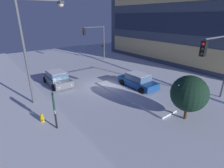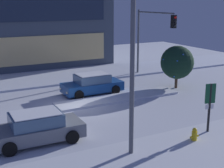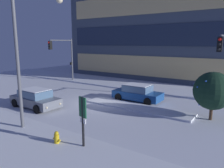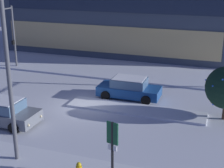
{
  "view_description": "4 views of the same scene",
  "coord_description": "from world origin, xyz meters",
  "px_view_note": "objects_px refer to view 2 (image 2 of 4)",
  "views": [
    {
      "loc": [
        14.36,
        -9.93,
        7.1
      ],
      "look_at": [
        2.61,
        -0.99,
        1.31
      ],
      "focal_mm": 27.97,
      "sensor_mm": 36.0,
      "label": 1
    },
    {
      "loc": [
        -7.24,
        -18.44,
        6.62
      ],
      "look_at": [
        2.45,
        -0.16,
        1.35
      ],
      "focal_mm": 52.34,
      "sensor_mm": 36.0,
      "label": 2
    },
    {
      "loc": [
        11.31,
        -14.51,
        5.24
      ],
      "look_at": [
        2.22,
        -1.27,
        2.16
      ],
      "focal_mm": 35.1,
      "sensor_mm": 36.0,
      "label": 3
    },
    {
      "loc": [
        8.62,
        -19.08,
        8.69
      ],
      "look_at": [
        2.13,
        -0.5,
        2.03
      ],
      "focal_mm": 54.49,
      "sensor_mm": 36.0,
      "label": 4
    }
  ],
  "objects_px": {
    "traffic_light_corner_far_right": "(152,31)",
    "street_lamp_arched": "(123,30)",
    "decorated_tree_median": "(177,62)",
    "fire_hydrant": "(194,136)",
    "parking_info_sign": "(210,102)",
    "car_far": "(92,84)",
    "car_near": "(36,128)"
  },
  "relations": [
    {
      "from": "street_lamp_arched",
      "to": "parking_info_sign",
      "type": "xyz_separation_m",
      "value": [
        4.65,
        -0.68,
        -3.71
      ]
    },
    {
      "from": "parking_info_sign",
      "to": "traffic_light_corner_far_right",
      "type": "bearing_deg",
      "value": -7.59
    },
    {
      "from": "car_far",
      "to": "car_near",
      "type": "bearing_deg",
      "value": 47.45
    },
    {
      "from": "car_near",
      "to": "car_far",
      "type": "relative_size",
      "value": 1.01
    },
    {
      "from": "car_near",
      "to": "decorated_tree_median",
      "type": "height_order",
      "value": "decorated_tree_median"
    },
    {
      "from": "car_near",
      "to": "car_far",
      "type": "distance_m",
      "value": 8.76
    },
    {
      "from": "traffic_light_corner_far_right",
      "to": "street_lamp_arched",
      "type": "distance_m",
      "value": 14.25
    },
    {
      "from": "decorated_tree_median",
      "to": "car_near",
      "type": "bearing_deg",
      "value": -158.38
    },
    {
      "from": "car_near",
      "to": "street_lamp_arched",
      "type": "xyz_separation_m",
      "value": [
        3.34,
        -2.45,
        4.69
      ]
    },
    {
      "from": "car_near",
      "to": "fire_hydrant",
      "type": "relative_size",
      "value": 5.87
    },
    {
      "from": "traffic_light_corner_far_right",
      "to": "car_near",
      "type": "bearing_deg",
      "value": -55.87
    },
    {
      "from": "fire_hydrant",
      "to": "parking_info_sign",
      "type": "xyz_separation_m",
      "value": [
        1.36,
        0.52,
        1.32
      ]
    },
    {
      "from": "decorated_tree_median",
      "to": "fire_hydrant",
      "type": "bearing_deg",
      "value": -123.93
    },
    {
      "from": "street_lamp_arched",
      "to": "decorated_tree_median",
      "type": "relative_size",
      "value": 2.51
    },
    {
      "from": "parking_info_sign",
      "to": "decorated_tree_median",
      "type": "xyz_separation_m",
      "value": [
        4.4,
        8.04,
        0.33
      ]
    },
    {
      "from": "car_far",
      "to": "decorated_tree_median",
      "type": "relative_size",
      "value": 1.35
    },
    {
      "from": "street_lamp_arched",
      "to": "decorated_tree_median",
      "type": "xyz_separation_m",
      "value": [
        9.05,
        7.36,
        -3.38
      ]
    },
    {
      "from": "street_lamp_arched",
      "to": "fire_hydrant",
      "type": "distance_m",
      "value": 6.13
    },
    {
      "from": "parking_info_sign",
      "to": "decorated_tree_median",
      "type": "height_order",
      "value": "decorated_tree_median"
    },
    {
      "from": "parking_info_sign",
      "to": "decorated_tree_median",
      "type": "distance_m",
      "value": 9.17
    },
    {
      "from": "car_far",
      "to": "decorated_tree_median",
      "type": "height_order",
      "value": "decorated_tree_median"
    },
    {
      "from": "parking_info_sign",
      "to": "fire_hydrant",
      "type": "bearing_deg",
      "value": 124.42
    },
    {
      "from": "fire_hydrant",
      "to": "decorated_tree_median",
      "type": "distance_m",
      "value": 10.45
    },
    {
      "from": "car_far",
      "to": "street_lamp_arched",
      "type": "distance_m",
      "value": 10.41
    },
    {
      "from": "fire_hydrant",
      "to": "decorated_tree_median",
      "type": "height_order",
      "value": "decorated_tree_median"
    },
    {
      "from": "fire_hydrant",
      "to": "car_far",
      "type": "bearing_deg",
      "value": 94.12
    },
    {
      "from": "traffic_light_corner_far_right",
      "to": "fire_hydrant",
      "type": "distance_m",
      "value": 13.95
    },
    {
      "from": "street_lamp_arched",
      "to": "parking_info_sign",
      "type": "height_order",
      "value": "street_lamp_arched"
    },
    {
      "from": "car_near",
      "to": "fire_hydrant",
      "type": "bearing_deg",
      "value": -27.92
    },
    {
      "from": "traffic_light_corner_far_right",
      "to": "fire_hydrant",
      "type": "height_order",
      "value": "traffic_light_corner_far_right"
    },
    {
      "from": "traffic_light_corner_far_right",
      "to": "fire_hydrant",
      "type": "bearing_deg",
      "value": -25.7
    },
    {
      "from": "car_far",
      "to": "street_lamp_arched",
      "type": "bearing_deg",
      "value": 73.76
    }
  ]
}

